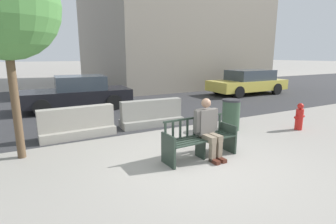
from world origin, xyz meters
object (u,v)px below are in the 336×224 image
(jersey_barrier_centre, at_px, (152,115))
(fire_hydrant, at_px, (299,117))
(car_taxi_near, at_px, (248,82))
(trash_bin, at_px, (231,115))
(street_tree, at_px, (3,5))
(jersey_barrier_left, at_px, (77,125))
(car_sedan_mid, at_px, (78,93))
(seated_person, at_px, (208,127))
(street_bench, at_px, (200,140))

(jersey_barrier_centre, distance_m, fire_hydrant, 4.53)
(car_taxi_near, bearing_deg, jersey_barrier_centre, -154.96)
(jersey_barrier_centre, bearing_deg, fire_hydrant, -34.37)
(trash_bin, height_order, fire_hydrant, trash_bin)
(street_tree, distance_m, fire_hydrant, 8.07)
(jersey_barrier_centre, distance_m, street_tree, 4.78)
(jersey_barrier_left, bearing_deg, trash_bin, -19.10)
(car_sedan_mid, bearing_deg, car_taxi_near, -1.30)
(seated_person, relative_size, street_tree, 0.31)
(trash_bin, bearing_deg, car_sedan_mid, 122.85)
(street_bench, height_order, trash_bin, trash_bin)
(jersey_barrier_centre, relative_size, street_tree, 0.47)
(car_sedan_mid, relative_size, trash_bin, 4.72)
(seated_person, bearing_deg, street_tree, 152.26)
(street_tree, relative_size, car_sedan_mid, 0.97)
(street_tree, height_order, trash_bin, street_tree)
(fire_hydrant, bearing_deg, car_taxi_near, 56.71)
(jersey_barrier_centre, bearing_deg, car_sedan_mid, 112.37)
(jersey_barrier_centre, xyz_separation_m, street_tree, (-3.68, -1.09, 2.85))
(jersey_barrier_left, distance_m, trash_bin, 4.47)
(seated_person, bearing_deg, car_taxi_near, 40.29)
(street_bench, relative_size, seated_person, 1.30)
(seated_person, height_order, jersey_barrier_centre, seated_person)
(street_bench, bearing_deg, trash_bin, 33.22)
(car_taxi_near, bearing_deg, seated_person, -139.71)
(jersey_barrier_centre, bearing_deg, jersey_barrier_left, -177.38)
(jersey_barrier_left, relative_size, fire_hydrant, 2.46)
(jersey_barrier_left, xyz_separation_m, car_sedan_mid, (0.71, 3.97, 0.34))
(jersey_barrier_centre, height_order, street_tree, street_tree)
(seated_person, xyz_separation_m, fire_hydrant, (3.78, 0.45, -0.30))
(car_sedan_mid, bearing_deg, jersey_barrier_left, -100.19)
(seated_person, distance_m, car_sedan_mid, 7.05)
(car_taxi_near, bearing_deg, jersey_barrier_left, -159.63)
(trash_bin, xyz_separation_m, fire_hydrant, (1.82, -0.99, -0.08))
(fire_hydrant, bearing_deg, jersey_barrier_left, 157.92)
(street_bench, xyz_separation_m, seated_person, (0.17, -0.05, 0.29))
(street_bench, relative_size, jersey_barrier_left, 0.85)
(jersey_barrier_left, height_order, trash_bin, trash_bin)
(jersey_barrier_centre, relative_size, car_sedan_mid, 0.46)
(jersey_barrier_centre, height_order, jersey_barrier_left, same)
(jersey_barrier_left, xyz_separation_m, trash_bin, (4.22, -1.46, 0.13))
(seated_person, height_order, car_sedan_mid, car_sedan_mid)
(seated_person, relative_size, fire_hydrant, 1.60)
(car_sedan_mid, bearing_deg, street_tree, -112.84)
(seated_person, bearing_deg, fire_hydrant, 6.73)
(jersey_barrier_centre, relative_size, jersey_barrier_left, 1.00)
(street_bench, xyz_separation_m, jersey_barrier_centre, (0.20, 2.95, -0.06))
(street_bench, distance_m, jersey_barrier_left, 3.54)
(seated_person, xyz_separation_m, trash_bin, (1.95, 1.44, -0.22))
(car_taxi_near, height_order, fire_hydrant, car_taxi_near)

